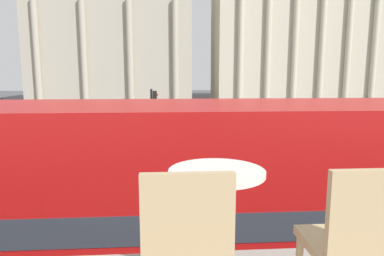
# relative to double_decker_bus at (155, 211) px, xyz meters

# --- Properties ---
(double_decker_bus) EXTENTS (10.97, 2.73, 4.29)m
(double_decker_bus) POSITION_rel_double_decker_bus_xyz_m (0.00, 0.00, 0.00)
(double_decker_bus) COLOR black
(double_decker_bus) RESTS_ON ground_plane
(cafe_dining_table) EXTENTS (0.60, 0.60, 0.73)m
(cafe_dining_table) POSITION_rel_double_decker_bus_xyz_m (0.55, -3.74, 1.62)
(cafe_dining_table) COLOR #2D2D30
(cafe_dining_table) RESTS_ON cafe_floor_slab
(cafe_chair_0) EXTENTS (0.40, 0.40, 0.91)m
(cafe_chair_0) POSITION_rel_double_decker_bus_xyz_m (0.33, -4.29, 1.60)
(cafe_chair_0) COLOR tan
(cafe_chair_0) RESTS_ON cafe_floor_slab
(cafe_chair_1) EXTENTS (0.40, 0.40, 0.91)m
(cafe_chair_1) POSITION_rel_double_decker_bus_xyz_m (1.14, -4.29, 1.60)
(cafe_chair_1) COLOR tan
(cafe_chair_1) RESTS_ON cafe_floor_slab
(plaza_building_left) EXTENTS (24.96, 15.94, 18.43)m
(plaza_building_left) POSITION_rel_double_decker_bus_xyz_m (-8.48, 52.41, 6.83)
(plaza_building_left) COLOR #B2A893
(plaza_building_left) RESTS_ON ground_plane
(plaza_building_right) EXTENTS (32.66, 12.12, 24.88)m
(plaza_building_right) POSITION_rel_double_decker_bus_xyz_m (24.17, 53.14, 10.04)
(plaza_building_right) COLOR beige
(plaza_building_right) RESTS_ON ground_plane
(traffic_light_mid) EXTENTS (0.42, 0.24, 4.03)m
(traffic_light_mid) POSITION_rel_double_decker_bus_xyz_m (-0.57, 12.16, 0.23)
(traffic_light_mid) COLOR black
(traffic_light_mid) RESTS_ON ground_plane
(car_silver) EXTENTS (4.20, 1.93, 1.35)m
(car_silver) POSITION_rel_double_decker_bus_xyz_m (-3.74, 15.47, -1.69)
(car_silver) COLOR black
(car_silver) RESTS_ON ground_plane
(car_white) EXTENTS (4.20, 1.93, 1.35)m
(car_white) POSITION_rel_double_decker_bus_xyz_m (7.56, 20.09, -1.69)
(car_white) COLOR black
(car_white) RESTS_ON ground_plane
(pedestrian_olive) EXTENTS (0.32, 0.32, 1.68)m
(pedestrian_olive) POSITION_rel_double_decker_bus_xyz_m (-8.50, 21.75, -1.43)
(pedestrian_olive) COLOR #282B33
(pedestrian_olive) RESTS_ON ground_plane
(pedestrian_black) EXTENTS (0.32, 0.32, 1.68)m
(pedestrian_black) POSITION_rel_double_decker_bus_xyz_m (-0.76, 19.98, -1.43)
(pedestrian_black) COLOR #282B33
(pedestrian_black) RESTS_ON ground_plane
(pedestrian_red) EXTENTS (0.32, 0.32, 1.81)m
(pedestrian_red) POSITION_rel_double_decker_bus_xyz_m (9.59, 11.59, -1.34)
(pedestrian_red) COLOR #282B33
(pedestrian_red) RESTS_ON ground_plane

